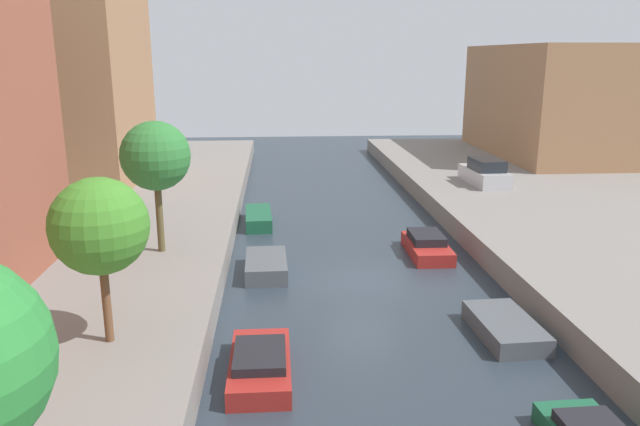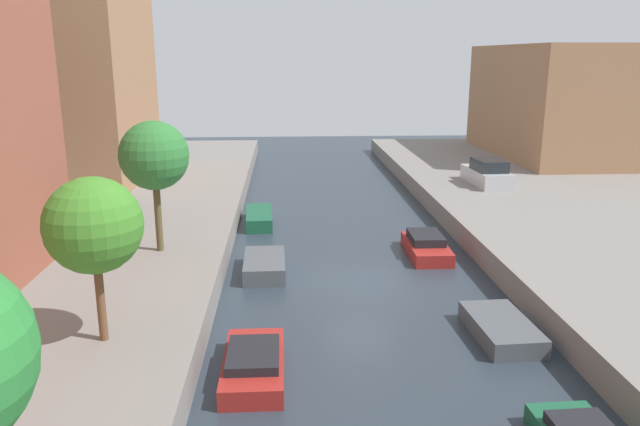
% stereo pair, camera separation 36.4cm
% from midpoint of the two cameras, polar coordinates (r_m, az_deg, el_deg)
% --- Properties ---
extents(ground_plane, '(84.00, 84.00, 0.00)m').
position_cam_midpoint_polar(ground_plane, '(22.74, 3.39, -6.41)').
color(ground_plane, '#28333D').
extents(low_block_right, '(10.00, 15.44, 7.88)m').
position_cam_midpoint_polar(low_block_right, '(48.52, 21.66, 9.77)').
color(low_block_right, '#9E704C').
rests_on(low_block_right, quay_right).
extents(street_tree_1, '(2.43, 2.43, 4.28)m').
position_cam_midpoint_polar(street_tree_1, '(15.92, -20.60, -1.21)').
color(street_tree_1, brown).
rests_on(street_tree_1, quay_left).
extents(street_tree_2, '(2.53, 2.53, 4.88)m').
position_cam_midpoint_polar(street_tree_2, '(22.91, -15.61, 5.13)').
color(street_tree_2, brown).
rests_on(street_tree_2, quay_left).
extents(parked_car, '(1.90, 4.12, 1.49)m').
position_cam_midpoint_polar(parked_car, '(35.96, 14.93, 3.63)').
color(parked_car, '#B7B7BC').
rests_on(parked_car, quay_right).
extents(moored_boat_left_2, '(1.57, 3.42, 0.77)m').
position_cam_midpoint_polar(moored_boat_left_2, '(16.38, -6.29, -13.94)').
color(moored_boat_left_2, maroon).
rests_on(moored_boat_left_2, ground_plane).
extents(moored_boat_left_3, '(1.60, 3.06, 0.63)m').
position_cam_midpoint_polar(moored_boat_left_3, '(23.49, -5.51, -4.95)').
color(moored_boat_left_3, '#4C5156').
rests_on(moored_boat_left_3, ground_plane).
extents(moored_boat_left_4, '(1.40, 3.59, 0.64)m').
position_cam_midpoint_polar(moored_boat_left_4, '(30.28, -6.13, -0.48)').
color(moored_boat_left_4, '#195638').
rests_on(moored_boat_left_4, ground_plane).
extents(moored_boat_right_2, '(1.75, 3.13, 0.56)m').
position_cam_midpoint_polar(moored_boat_right_2, '(19.15, 16.45, -10.27)').
color(moored_boat_right_2, '#4C5156').
rests_on(moored_boat_right_2, ground_plane).
extents(moored_boat_right_3, '(1.60, 3.55, 0.89)m').
position_cam_midpoint_polar(moored_boat_right_3, '(25.95, 9.60, -3.05)').
color(moored_boat_right_3, maroon).
rests_on(moored_boat_right_3, ground_plane).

